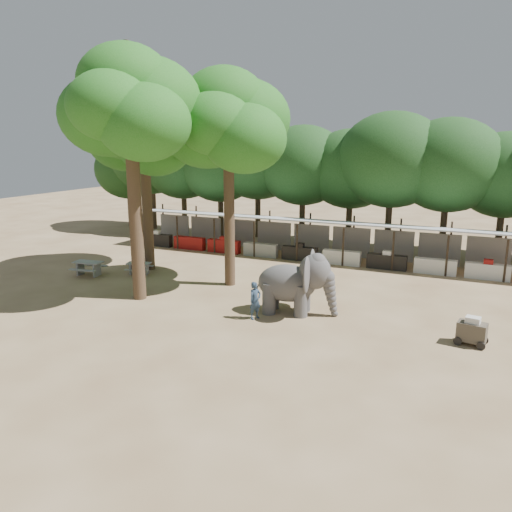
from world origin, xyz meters
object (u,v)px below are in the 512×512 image
at_px(picnic_table_far, 139,267).
at_px(cart_front, 472,331).
at_px(picnic_table_near, 88,266).
at_px(yard_tree_left, 143,131).
at_px(yard_tree_center, 130,106).
at_px(yard_tree_back, 227,123).
at_px(elephant, 296,283).
at_px(handler, 255,300).

height_order(picnic_table_far, cart_front, cart_front).
bearing_deg(picnic_table_near, yard_tree_left, 44.78).
bearing_deg(picnic_table_far, yard_tree_center, -69.32).
relative_size(yard_tree_back, elephant, 2.98).
bearing_deg(picnic_table_near, picnic_table_far, 22.33).
distance_m(yard_tree_left, picnic_table_far, 7.89).
xyz_separation_m(yard_tree_back, handler, (3.58, -4.50, -7.70)).
relative_size(elephant, cart_front, 3.03).
height_order(elephant, handler, elephant).
height_order(yard_tree_center, cart_front, yard_tree_center).
distance_m(picnic_table_near, picnic_table_far, 2.89).
height_order(handler, picnic_table_far, handler).
bearing_deg(yard_tree_left, picnic_table_near, -127.63).
bearing_deg(picnic_table_far, yard_tree_left, 84.04).
bearing_deg(yard_tree_center, handler, -4.37).
relative_size(handler, picnic_table_near, 0.91).
height_order(yard_tree_back, cart_front, yard_tree_back).
bearing_deg(yard_tree_center, picnic_table_far, 127.46).
relative_size(handler, cart_front, 1.33).
relative_size(handler, picnic_table_far, 1.00).
distance_m(yard_tree_back, picnic_table_far, 9.92).
height_order(yard_tree_center, handler, yard_tree_center).
xyz_separation_m(handler, picnic_table_far, (-9.30, 4.06, -0.39)).
relative_size(yard_tree_back, picnic_table_near, 6.14).
xyz_separation_m(yard_tree_back, picnic_table_far, (-5.72, -0.45, -8.09)).
xyz_separation_m(yard_tree_left, yard_tree_center, (3.00, -5.00, 1.01)).
bearing_deg(yard_tree_left, handler, -29.88).
bearing_deg(yard_tree_left, yard_tree_center, -59.04).
height_order(yard_tree_left, cart_front, yard_tree_left).
xyz_separation_m(elephant, picnic_table_far, (-10.69, 2.61, -0.98)).
relative_size(picnic_table_near, picnic_table_far, 1.11).
height_order(yard_tree_left, picnic_table_near, yard_tree_left).
relative_size(yard_tree_left, yard_tree_center, 0.92).
height_order(yard_tree_back, elephant, yard_tree_back).
height_order(yard_tree_center, elephant, yard_tree_center).
bearing_deg(yard_tree_center, cart_front, 1.04).
distance_m(yard_tree_left, picnic_table_near, 8.48).
bearing_deg(cart_front, picnic_table_near, -176.04).
xyz_separation_m(yard_tree_back, elephant, (4.97, -3.06, -7.12)).
height_order(elephant, picnic_table_near, elephant).
bearing_deg(yard_tree_back, picnic_table_far, -175.55).
distance_m(elephant, handler, 2.09).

